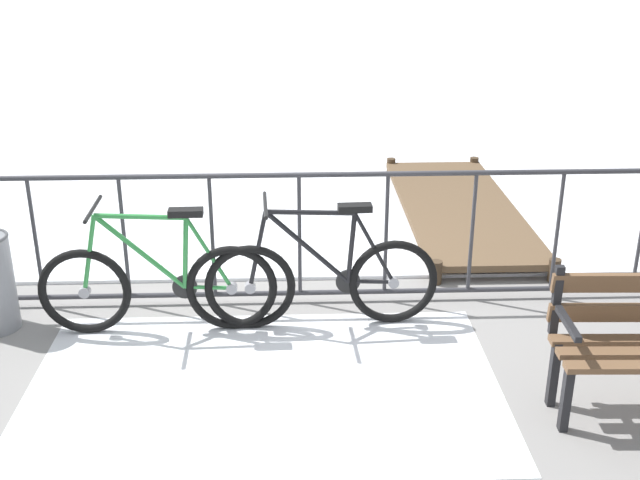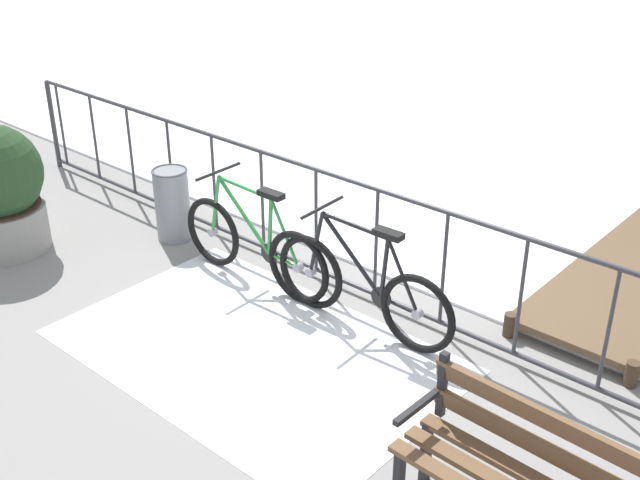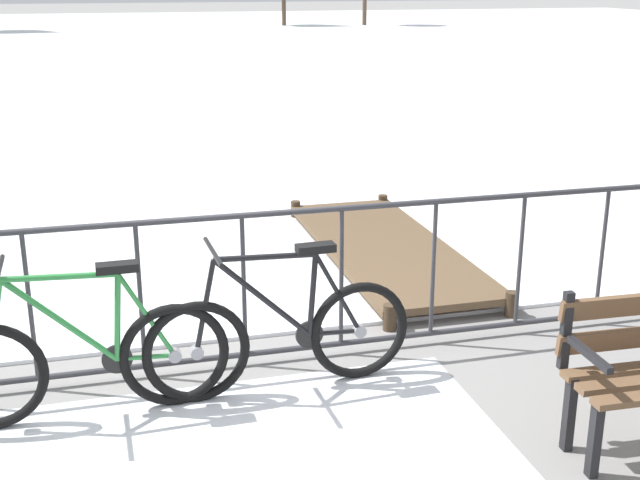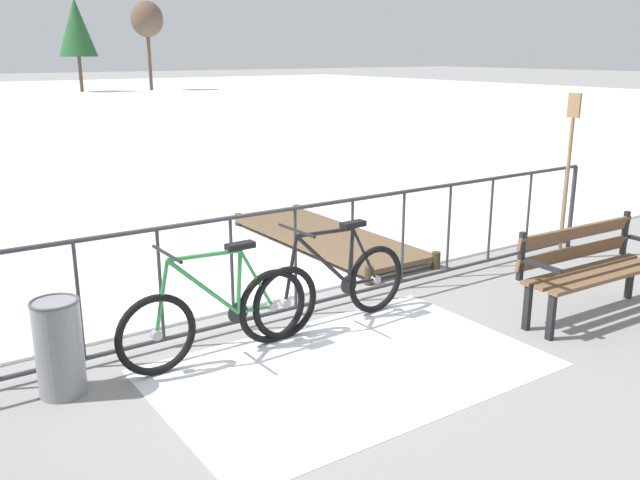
# 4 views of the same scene
# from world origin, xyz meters

# --- Properties ---
(ground_plane) EXTENTS (160.00, 160.00, 0.00)m
(ground_plane) POSITION_xyz_m (0.00, 0.00, 0.00)
(ground_plane) COLOR gray
(snow_patch) EXTENTS (3.05, 1.95, 0.01)m
(snow_patch) POSITION_xyz_m (0.08, -1.20, 0.00)
(snow_patch) COLOR white
(snow_patch) RESTS_ON ground
(railing_fence) EXTENTS (9.06, 0.06, 1.07)m
(railing_fence) POSITION_xyz_m (0.00, 0.00, 0.56)
(railing_fence) COLOR #38383D
(railing_fence) RESTS_ON ground
(bicycle_near_railing) EXTENTS (1.71, 0.52, 0.97)m
(bicycle_near_railing) POSITION_xyz_m (-0.69, -0.42, 0.37)
(bicycle_near_railing) COLOR black
(bicycle_near_railing) RESTS_ON ground
(bicycle_second) EXTENTS (1.71, 0.52, 0.97)m
(bicycle_second) POSITION_xyz_m (0.49, -0.38, 0.37)
(bicycle_second) COLOR black
(bicycle_second) RESTS_ON ground
(park_bench) EXTENTS (1.62, 0.54, 0.89)m
(park_bench) POSITION_xyz_m (2.62, -1.54, 0.51)
(park_bench) COLOR brown
(park_bench) RESTS_ON ground
(trash_bin) EXTENTS (0.35, 0.35, 0.73)m
(trash_bin) POSITION_xyz_m (-1.91, -0.33, 0.37)
(trash_bin) COLOR gray
(trash_bin) RESTS_ON ground
(oar_upright) EXTENTS (0.04, 0.16, 1.98)m
(oar_upright) POSITION_xyz_m (3.98, -0.26, 1.14)
(oar_upright) COLOR #937047
(oar_upright) RESTS_ON ground
(wooden_dock) EXTENTS (1.10, 3.11, 0.20)m
(wooden_dock) POSITION_xyz_m (1.96, 1.81, 0.12)
(wooden_dock) COLOR brown
(wooden_dock) RESTS_ON ground
(tree_far_west) EXTENTS (2.28, 2.28, 5.53)m
(tree_far_west) POSITION_xyz_m (9.16, 38.44, 3.81)
(tree_far_west) COLOR brown
(tree_far_west) RESTS_ON ground
(tree_centre) EXTENTS (2.00, 2.00, 5.47)m
(tree_centre) POSITION_xyz_m (13.36, 37.75, 4.32)
(tree_centre) COLOR brown
(tree_centre) RESTS_ON ground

